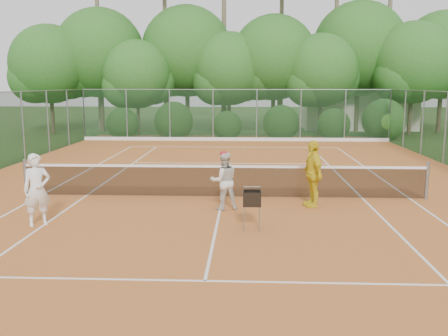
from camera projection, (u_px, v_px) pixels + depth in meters
The scene contains 14 objects.
ground at pixel (223, 198), 14.80m from camera, with size 120.00×120.00×0.00m, color #254317.
clay_court at pixel (223, 197), 14.80m from camera, with size 18.00×36.00×0.02m, color #B6652A.
club_building at pixel (356, 109), 37.79m from camera, with size 8.00×5.00×3.00m, color beige.
tennis_net at pixel (223, 180), 14.71m from camera, with size 11.97×0.10×1.10m.
player_white at pixel (37, 190), 11.73m from camera, with size 0.63×0.41×1.72m, color white.
player_center_grp at pixel (224, 181), 13.24m from camera, with size 0.88×0.77×1.58m.
player_yellow at pixel (313, 174), 13.55m from camera, with size 1.07×0.44×1.82m, color yellow.
ball_hopper at pixel (252, 199), 11.41m from camera, with size 0.39×0.39×0.90m.
stray_ball_a at pixel (245, 147), 26.48m from camera, with size 0.07×0.07×0.07m, color yellow.
stray_ball_b at pixel (206, 151), 24.60m from camera, with size 0.07×0.07×0.07m, color #C4CF30.
stray_ball_c at pixel (309, 149), 25.51m from camera, with size 0.07×0.07×0.07m, color #D7EF37.
court_markings at pixel (223, 197), 14.80m from camera, with size 11.03×23.83×0.01m.
fence_back at pixel (235, 115), 29.32m from camera, with size 18.07×0.07×3.00m.
tropical_treeline at pixel (258, 57), 33.81m from camera, with size 32.10×8.49×15.03m.
Camera 1 is at (0.69, -14.43, 3.33)m, focal length 40.00 mm.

